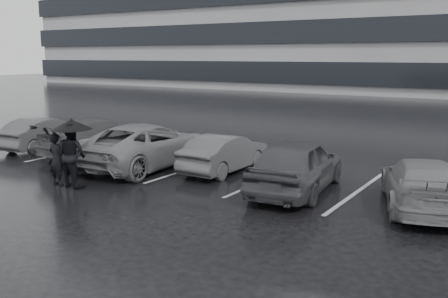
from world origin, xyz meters
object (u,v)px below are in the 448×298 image
car_main (297,165)px  car_west_b (146,145)px  car_west_a (225,153)px  pedestrian_right (72,155)px  pedestrian_left (57,159)px  car_east (423,184)px  car_west_c (99,137)px  car_west_d (44,133)px

car_main → car_west_b: bearing=-9.0°
car_main → car_west_a: 3.15m
pedestrian_right → pedestrian_left: bearing=17.6°
pedestrian_right → car_main: bearing=-150.6°
car_west_b → pedestrian_right: 3.14m
car_west_b → car_east: 8.86m
car_east → pedestrian_left: bearing=1.2°
car_west_c → pedestrian_left: pedestrian_left is taller
pedestrian_right → car_west_c: bearing=-50.9°
pedestrian_left → pedestrian_right: pedestrian_right is taller
car_west_a → pedestrian_left: (-3.16, -4.10, 0.15)m
car_main → car_west_c: (-8.49, 0.78, -0.06)m
car_west_a → pedestrian_right: pedestrian_right is taller
car_west_a → car_east: bearing=172.8°
car_west_d → pedestrian_right: size_ratio=2.10×
car_west_c → car_main: bearing=177.4°
car_west_a → car_west_b: (-2.63, -0.83, 0.13)m
pedestrian_left → car_east: bearing=-158.3°
car_main → car_east: (3.25, 0.27, -0.13)m
car_main → pedestrian_right: 6.37m
car_west_b → car_east: car_west_b is taller
car_west_d → car_east: size_ratio=0.90×
car_main → pedestrian_left: (-6.14, -3.10, 0.01)m
car_west_c → pedestrian_left: size_ratio=3.13×
car_east → pedestrian_left: (-9.39, -3.37, 0.14)m
car_west_a → car_east: 6.28m
car_west_a → car_west_d: car_west_d is taller
car_east → pedestrian_right: bearing=1.4°
car_west_a → pedestrian_right: (-2.65, -3.96, 0.31)m
car_west_a → pedestrian_left: 5.18m
car_west_c → car_east: size_ratio=1.11×
car_west_b → car_main: bearing=175.2°
car_west_c → car_west_d: car_west_c is taller
car_main → car_west_b: size_ratio=0.83×
car_west_b → pedestrian_left: bearing=77.7°
car_west_d → pedestrian_right: pedestrian_right is taller
car_west_a → car_west_c: bearing=1.8°
pedestrian_right → car_west_d: bearing=-29.4°
car_west_a → car_west_c: car_west_c is taller
car_west_c → car_west_d: (-2.78, -0.33, -0.06)m
car_west_a → car_east: (6.23, -0.73, 0.01)m
car_west_d → car_west_b: bearing=170.3°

